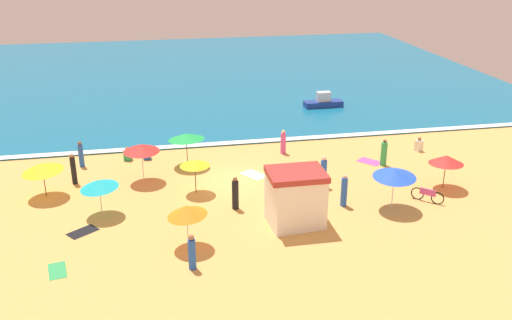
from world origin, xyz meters
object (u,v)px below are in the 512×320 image
(parked_bicycle, at_px, (427,195))
(beachgoer_6, at_px, (283,142))
(beach_umbrella_6, at_px, (446,160))
(beachgoer_0, at_px, (73,169))
(beachgoer_5, at_px, (235,194))
(beachgoer_8, at_px, (344,191))
(beach_umbrella_0, at_px, (195,163))
(beach_umbrella_2, at_px, (141,148))
(beachgoer_4, at_px, (324,172))
(lifeguard_cabana, at_px, (296,198))
(beachgoer_7, at_px, (128,155))
(beachgoer_12, at_px, (147,154))
(beachgoer_10, at_px, (192,253))
(beach_umbrella_3, at_px, (186,137))
(beachgoer_9, at_px, (419,145))
(beach_umbrella_1, at_px, (42,167))
(beach_umbrella_7, at_px, (395,173))
(beach_umbrella_4, at_px, (187,211))
(small_boat_0, at_px, (323,102))
(beach_umbrella_5, at_px, (99,184))
(beachgoer_11, at_px, (384,153))
(beachgoer_1, at_px, (81,155))

(parked_bicycle, xyz_separation_m, beachgoer_6, (-5.96, 8.62, 0.39))
(beach_umbrella_6, relative_size, beachgoer_0, 1.16)
(beachgoer_5, bearing_deg, beachgoer_8, -7.35)
(beach_umbrella_0, bearing_deg, beachgoer_0, 159.35)
(beach_umbrella_2, distance_m, beachgoer_4, 10.58)
(lifeguard_cabana, height_order, beachgoer_7, lifeguard_cabana)
(beachgoer_7, bearing_deg, beachgoer_12, -2.44)
(beachgoer_4, height_order, beachgoer_12, beachgoer_4)
(parked_bicycle, distance_m, beachgoer_5, 10.44)
(beachgoer_10, xyz_separation_m, beachgoer_12, (-1.76, 13.48, -0.45))
(beach_umbrella_6, relative_size, beachgoer_7, 2.38)
(beachgoer_12, bearing_deg, beach_umbrella_2, -93.96)
(beach_umbrella_3, relative_size, beachgoer_8, 1.71)
(beach_umbrella_3, bearing_deg, beachgoer_6, 7.77)
(beachgoer_9, relative_size, beachgoer_10, 0.59)
(beachgoer_6, bearing_deg, beach_umbrella_1, -164.64)
(beach_umbrella_6, bearing_deg, beach_umbrella_7, -154.50)
(beachgoer_9, bearing_deg, beach_umbrella_1, -173.47)
(beach_umbrella_1, distance_m, beachgoer_12, 7.38)
(beach_umbrella_4, xyz_separation_m, beachgoer_4, (8.16, 5.25, -0.96))
(beach_umbrella_1, distance_m, small_boat_0, 24.58)
(beach_umbrella_4, bearing_deg, beachgoer_9, 30.65)
(beach_umbrella_5, relative_size, beachgoer_5, 1.42)
(beachgoer_9, distance_m, small_boat_0, 11.53)
(beach_umbrella_2, bearing_deg, beach_umbrella_7, -25.52)
(small_boat_0, bearing_deg, beach_umbrella_4, -122.17)
(beach_umbrella_6, relative_size, beachgoer_12, 2.67)
(beach_umbrella_5, distance_m, beachgoer_12, 8.00)
(beachgoer_0, relative_size, beachgoer_4, 0.99)
(lifeguard_cabana, height_order, beach_umbrella_4, lifeguard_cabana)
(lifeguard_cabana, distance_m, beach_umbrella_4, 5.56)
(beachgoer_6, height_order, beachgoer_10, beachgoer_10)
(beachgoer_11, bearing_deg, beachgoer_4, -152.90)
(beach_umbrella_4, distance_m, beachgoer_12, 11.78)
(beach_umbrella_4, bearing_deg, beach_umbrella_2, 103.80)
(lifeguard_cabana, xyz_separation_m, beachgoer_0, (-11.35, 7.25, -0.57))
(beachgoer_8, xyz_separation_m, beachgoer_9, (7.73, 6.94, -0.43))
(beachgoer_4, distance_m, beachgoer_5, 5.70)
(beach_umbrella_0, height_order, beachgoer_6, beach_umbrella_0)
(beachgoer_0, xyz_separation_m, beachgoer_7, (2.97, 3.19, -0.50))
(beach_umbrella_0, relative_size, beachgoer_11, 1.37)
(beachgoer_1, bearing_deg, small_boat_0, 27.21)
(beach_umbrella_5, height_order, beachgoer_9, beach_umbrella_5)
(beachgoer_11, bearing_deg, beachgoer_7, 165.99)
(beachgoer_1, relative_size, beachgoer_9, 1.72)
(beach_umbrella_0, distance_m, beach_umbrella_3, 4.18)
(beach_umbrella_0, height_order, parked_bicycle, beach_umbrella_0)
(beach_umbrella_2, bearing_deg, beachgoer_9, 4.95)
(parked_bicycle, xyz_separation_m, small_boat_0, (-0.11, 18.41, 0.12))
(beachgoer_12, bearing_deg, beachgoer_9, -6.15)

